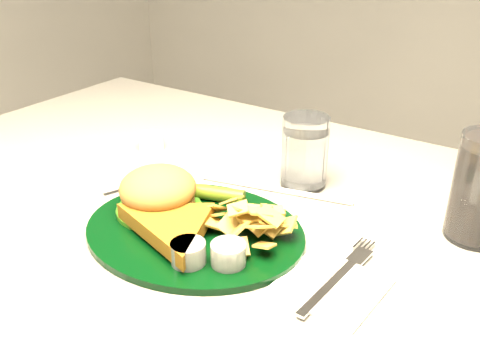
{
  "coord_description": "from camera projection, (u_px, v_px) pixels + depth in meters",
  "views": [
    {
      "loc": [
        0.38,
        -0.52,
        1.12
      ],
      "look_at": [
        0.02,
        0.01,
        0.8
      ],
      "focal_mm": 40.0,
      "sensor_mm": 36.0,
      "label": 1
    }
  ],
  "objects": [
    {
      "name": "ramekin",
      "position": [
        151.0,
        142.0,
        0.92
      ],
      "size": [
        0.04,
        0.04,
        0.03
      ],
      "primitive_type": "cylinder",
      "rotation": [
        0.0,
        0.0,
        0.02
      ],
      "color": "white",
      "rests_on": "table"
    },
    {
      "name": "water_glass",
      "position": [
        305.0,
        152.0,
        0.78
      ],
      "size": [
        0.09,
        0.09,
        0.11
      ],
      "primitive_type": "cylinder",
      "rotation": [
        0.0,
        0.0,
        0.37
      ],
      "color": "silver",
      "rests_on": "table"
    },
    {
      "name": "dinner_plate",
      "position": [
        193.0,
        212.0,
        0.67
      ],
      "size": [
        0.32,
        0.28,
        0.06
      ],
      "primitive_type": null,
      "rotation": [
        0.0,
        0.0,
        0.14
      ],
      "color": "black",
      "rests_on": "table"
    },
    {
      "name": "spoon",
      "position": [
        134.0,
        186.0,
        0.79
      ],
      "size": [
        0.08,
        0.13,
        0.01
      ],
      "primitive_type": null,
      "rotation": [
        0.0,
        0.0,
        -0.38
      ],
      "color": "silver",
      "rests_on": "table"
    },
    {
      "name": "fork_napkin",
      "position": [
        331.0,
        284.0,
        0.58
      ],
      "size": [
        0.12,
        0.16,
        0.01
      ],
      "primitive_type": null,
      "rotation": [
        0.0,
        0.0,
        -0.06
      ],
      "color": "white",
      "rests_on": "table"
    },
    {
      "name": "wrapped_straw",
      "position": [
        275.0,
        189.0,
        0.78
      ],
      "size": [
        0.24,
        0.13,
        0.01
      ],
      "primitive_type": null,
      "rotation": [
        0.0,
        0.0,
        0.22
      ],
      "color": "white",
      "rests_on": "table"
    }
  ]
}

